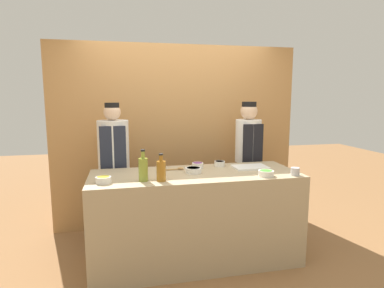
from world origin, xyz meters
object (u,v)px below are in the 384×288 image
Objects in this scene: wooden_spoon at (175,169)px; chef_right at (248,161)px; sauce_bowl_red at (220,163)px; sauce_bowl_orange at (193,170)px; sauce_bowl_purple at (198,165)px; sauce_bowl_green at (266,173)px; bottle_amber at (161,170)px; cup_steel at (295,171)px; cutting_board at (250,167)px; sauce_bowl_yellow at (103,179)px; bottle_oil at (143,169)px; chef_left at (114,169)px.

chef_right reaches higher than wooden_spoon.
sauce_bowl_red is 0.42× the size of wooden_spoon.
sauce_bowl_orange is 0.23m from sauce_bowl_purple.
bottle_amber is (-1.04, 0.03, 0.07)m from sauce_bowl_green.
sauce_bowl_red is (0.36, 0.24, 0.00)m from sauce_bowl_orange.
sauce_bowl_orange is 0.23m from wooden_spoon.
sauce_bowl_red is at bearing 137.71° from cup_steel.
sauce_bowl_purple reaches higher than wooden_spoon.
sauce_bowl_purple is 0.48× the size of bottle_amber.
sauce_bowl_red is 0.07× the size of chef_right.
sauce_bowl_orange is 1.04m from chef_right.
sauce_bowl_green is 1.28× the size of sauce_bowl_red.
bottle_amber is (-0.46, -0.46, 0.07)m from sauce_bowl_purple.
sauce_bowl_green is at bearing -87.86° from cutting_board.
bottle_amber is 0.92× the size of wooden_spoon.
sauce_bowl_yellow and sauce_bowl_purple have the same top height.
sauce_bowl_orange is at bearing 34.46° from bottle_amber.
sauce_bowl_purple is at bearing -152.25° from chef_right.
bottle_oil is at bearing -158.21° from sauce_bowl_orange.
sauce_bowl_red is at bearing 27.11° from bottle_oil.
sauce_bowl_orange is 0.91m from sauce_bowl_yellow.
bottle_amber is (0.52, -0.05, 0.07)m from sauce_bowl_yellow.
wooden_spoon is at bearing 174.45° from cutting_board.
cup_steel reaches higher than sauce_bowl_yellow.
chef_right reaches higher than bottle_oil.
sauce_bowl_purple is 0.44× the size of wooden_spoon.
chef_right reaches higher than sauce_bowl_orange.
bottle_oil is 0.53m from wooden_spoon.
sauce_bowl_yellow is at bearing 176.40° from cup_steel.
bottle_amber is 0.98m from chef_left.
cutting_board is (0.57, -0.13, -0.02)m from sauce_bowl_purple.
sauce_bowl_orange is 1.94× the size of cup_steel.
sauce_bowl_green is 1.74m from chef_left.
sauce_bowl_green is at bearing -100.80° from chef_right.
sauce_bowl_yellow is 1.13× the size of sauce_bowl_purple.
sauce_bowl_purple is (-0.58, 0.49, 0.00)m from sauce_bowl_green.
sauce_bowl_yellow is at bearing -153.18° from wooden_spoon.
sauce_bowl_yellow reaches higher than sauce_bowl_green.
bottle_oil is (-0.88, -0.45, 0.08)m from sauce_bowl_red.
sauce_bowl_orange is 0.43m from sauce_bowl_red.
wooden_spoon is 0.79m from chef_left.
sauce_bowl_green is 0.09× the size of chef_left.
cutting_board is (0.66, 0.08, -0.02)m from sauce_bowl_orange.
cutting_board is at bearing 10.44° from sauce_bowl_yellow.
sauce_bowl_yellow is 0.54× the size of bottle_amber.
bottle_oil reaches higher than sauce_bowl_yellow.
sauce_bowl_green is 0.09× the size of chef_right.
chef_right is (0.49, 0.36, -0.07)m from sauce_bowl_red.
bottle_amber is 0.16× the size of chef_left.
sauce_bowl_yellow is 1.32m from sauce_bowl_red.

